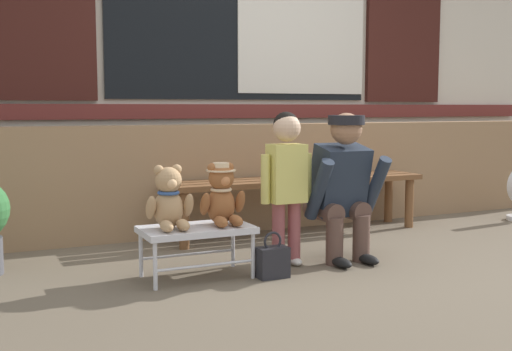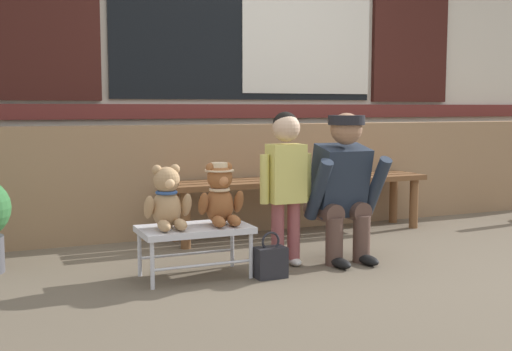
{
  "view_description": "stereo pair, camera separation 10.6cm",
  "coord_description": "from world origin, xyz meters",
  "px_view_note": "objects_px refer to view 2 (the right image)",
  "views": [
    {
      "loc": [
        -2.25,
        -3.27,
        0.99
      ],
      "look_at": [
        -0.54,
        0.42,
        0.55
      ],
      "focal_mm": 44.91,
      "sensor_mm": 36.0,
      "label": 1
    },
    {
      "loc": [
        -2.15,
        -3.31,
        0.99
      ],
      "look_at": [
        -0.54,
        0.42,
        0.55
      ],
      "focal_mm": 44.91,
      "sensor_mm": 36.0,
      "label": 2
    }
  ],
  "objects_px": {
    "teddy_bear_plain": "(167,200)",
    "handbag_on_ground": "(271,261)",
    "wooden_bench_long": "(300,187)",
    "adult_crouching": "(343,187)",
    "small_display_bench": "(195,232)",
    "child_standing": "(286,171)",
    "teddy_bear_with_hat": "(220,195)"
  },
  "relations": [
    {
      "from": "teddy_bear_plain",
      "to": "handbag_on_ground",
      "type": "xyz_separation_m",
      "value": [
        0.56,
        -0.19,
        -0.37
      ]
    },
    {
      "from": "wooden_bench_long",
      "to": "adult_crouching",
      "type": "relative_size",
      "value": 2.21
    },
    {
      "from": "small_display_bench",
      "to": "adult_crouching",
      "type": "bearing_deg",
      "value": 0.69
    },
    {
      "from": "child_standing",
      "to": "adult_crouching",
      "type": "bearing_deg",
      "value": -2.95
    },
    {
      "from": "teddy_bear_with_hat",
      "to": "adult_crouching",
      "type": "relative_size",
      "value": 0.38
    },
    {
      "from": "small_display_bench",
      "to": "adult_crouching",
      "type": "distance_m",
      "value": 1.02
    },
    {
      "from": "teddy_bear_plain",
      "to": "teddy_bear_with_hat",
      "type": "bearing_deg",
      "value": 0.13
    },
    {
      "from": "handbag_on_ground",
      "to": "child_standing",
      "type": "bearing_deg",
      "value": 47.24
    },
    {
      "from": "adult_crouching",
      "to": "handbag_on_ground",
      "type": "relative_size",
      "value": 3.49
    },
    {
      "from": "teddy_bear_plain",
      "to": "teddy_bear_with_hat",
      "type": "height_order",
      "value": "same"
    },
    {
      "from": "teddy_bear_plain",
      "to": "teddy_bear_with_hat",
      "type": "xyz_separation_m",
      "value": [
        0.32,
        0.0,
        0.01
      ]
    },
    {
      "from": "wooden_bench_long",
      "to": "handbag_on_ground",
      "type": "distance_m",
      "value": 1.34
    },
    {
      "from": "wooden_bench_long",
      "to": "adult_crouching",
      "type": "bearing_deg",
      "value": -99.43
    },
    {
      "from": "wooden_bench_long",
      "to": "small_display_bench",
      "type": "relative_size",
      "value": 3.28
    },
    {
      "from": "wooden_bench_long",
      "to": "teddy_bear_with_hat",
      "type": "bearing_deg",
      "value": -138.02
    },
    {
      "from": "handbag_on_ground",
      "to": "teddy_bear_plain",
      "type": "bearing_deg",
      "value": 161.33
    },
    {
      "from": "teddy_bear_plain",
      "to": "child_standing",
      "type": "distance_m",
      "value": 0.77
    },
    {
      "from": "small_display_bench",
      "to": "child_standing",
      "type": "xyz_separation_m",
      "value": [
        0.6,
        0.03,
        0.33
      ]
    },
    {
      "from": "wooden_bench_long",
      "to": "small_display_bench",
      "type": "distance_m",
      "value": 1.45
    },
    {
      "from": "teddy_bear_with_hat",
      "to": "small_display_bench",
      "type": "bearing_deg",
      "value": -179.23
    },
    {
      "from": "small_display_bench",
      "to": "teddy_bear_with_hat",
      "type": "height_order",
      "value": "teddy_bear_with_hat"
    },
    {
      "from": "wooden_bench_long",
      "to": "teddy_bear_plain",
      "type": "distance_m",
      "value": 1.58
    },
    {
      "from": "wooden_bench_long",
      "to": "small_display_bench",
      "type": "bearing_deg",
      "value": -142.19
    },
    {
      "from": "small_display_bench",
      "to": "teddy_bear_plain",
      "type": "xyz_separation_m",
      "value": [
        -0.16,
        0.0,
        0.2
      ]
    },
    {
      "from": "wooden_bench_long",
      "to": "teddy_bear_plain",
      "type": "xyz_separation_m",
      "value": [
        -1.3,
        -0.89,
        0.09
      ]
    },
    {
      "from": "teddy_bear_plain",
      "to": "wooden_bench_long",
      "type": "bearing_deg",
      "value": 34.2
    },
    {
      "from": "child_standing",
      "to": "adult_crouching",
      "type": "height_order",
      "value": "child_standing"
    },
    {
      "from": "child_standing",
      "to": "adult_crouching",
      "type": "distance_m",
      "value": 0.41
    },
    {
      "from": "wooden_bench_long",
      "to": "child_standing",
      "type": "xyz_separation_m",
      "value": [
        -0.54,
        -0.86,
        0.22
      ]
    },
    {
      "from": "teddy_bear_plain",
      "to": "handbag_on_ground",
      "type": "height_order",
      "value": "teddy_bear_plain"
    },
    {
      "from": "handbag_on_ground",
      "to": "adult_crouching",
      "type": "bearing_deg",
      "value": 18.34
    },
    {
      "from": "child_standing",
      "to": "handbag_on_ground",
      "type": "height_order",
      "value": "child_standing"
    }
  ]
}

